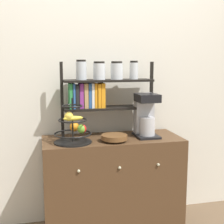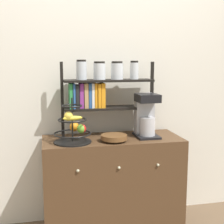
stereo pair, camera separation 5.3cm
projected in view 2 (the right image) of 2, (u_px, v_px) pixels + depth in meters
wall_back at (106, 77)px, 2.78m from camera, size 7.00×0.05×2.60m
sideboard at (112, 184)px, 2.65m from camera, size 1.15×0.49×0.80m
coffee_maker at (146, 115)px, 2.63m from camera, size 0.18×0.25×0.36m
fruit_stand at (74, 128)px, 2.43m from camera, size 0.30×0.30×0.35m
wooden_bowl at (114, 137)px, 2.48m from camera, size 0.21×0.21×0.05m
shelf_hutch at (100, 88)px, 2.61m from camera, size 0.80×0.20×0.64m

